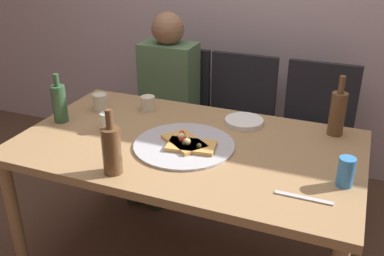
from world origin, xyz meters
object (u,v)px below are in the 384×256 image
at_px(pizza_slice_last, 184,141).
at_px(tumbler_far, 148,103).
at_px(guest_in_sweater, 164,96).
at_px(wine_bottle, 337,113).
at_px(dining_table, 187,156).
at_px(pizza_slice_extra, 191,145).
at_px(table_knife, 304,198).
at_px(plate_stack, 244,122).
at_px(pizza_tray, 184,145).
at_px(chair_middle, 238,116).
at_px(beer_bottle, 59,103).
at_px(tumbler_near, 100,102).
at_px(wine_glass, 107,122).
at_px(soda_can, 346,172).
at_px(water_bottle, 112,149).
at_px(chair_left, 173,106).
at_px(chair_right, 316,128).

distance_m(pizza_slice_last, tumbler_far, 0.47).
bearing_deg(guest_in_sweater, wine_bottle, 162.06).
relative_size(dining_table, pizza_slice_extra, 6.82).
height_order(pizza_slice_extra, table_knife, pizza_slice_extra).
distance_m(tumbler_far, plate_stack, 0.55).
relative_size(pizza_tray, guest_in_sweater, 0.40).
height_order(pizza_slice_last, plate_stack, pizza_slice_last).
relative_size(pizza_tray, table_knife, 2.15).
xyz_separation_m(pizza_slice_extra, chair_middle, (-0.04, 0.93, -0.24)).
height_order(wine_bottle, beer_bottle, wine_bottle).
relative_size(tumbler_near, wine_glass, 0.98).
relative_size(wine_glass, table_knife, 0.43).
xyz_separation_m(soda_can, plate_stack, (-0.53, 0.42, -0.05)).
bearing_deg(chair_middle, wine_glass, 64.23).
bearing_deg(soda_can, guest_in_sweater, 145.09).
bearing_deg(plate_stack, tumbler_near, -171.80).
relative_size(dining_table, pizza_tray, 3.42).
xyz_separation_m(pizza_slice_last, tumbler_near, (-0.60, 0.23, 0.02)).
relative_size(tumbler_near, plate_stack, 0.46).
bearing_deg(water_bottle, plate_stack, 60.88).
distance_m(chair_left, guest_in_sweater, 0.20).
height_order(water_bottle, chair_middle, water_bottle).
xyz_separation_m(dining_table, plate_stack, (0.19, 0.31, 0.08)).
xyz_separation_m(pizza_tray, table_knife, (0.59, -0.23, -0.00)).
bearing_deg(pizza_slice_extra, plate_stack, 68.10).
distance_m(pizza_slice_extra, chair_left, 1.08).
xyz_separation_m(pizza_tray, chair_middle, (0.01, 0.90, -0.22)).
distance_m(pizza_tray, wine_bottle, 0.76).
height_order(dining_table, chair_left, chair_left).
relative_size(dining_table, chair_left, 1.79).
bearing_deg(table_knife, guest_in_sweater, -42.90).
relative_size(wine_bottle, beer_bottle, 1.16).
height_order(soda_can, chair_middle, chair_middle).
xyz_separation_m(plate_stack, chair_middle, (-0.19, 0.56, -0.23)).
xyz_separation_m(pizza_tray, tumbler_near, (-0.60, 0.23, 0.04)).
bearing_deg(wine_bottle, plate_stack, -173.65).
bearing_deg(beer_bottle, water_bottle, -33.67).
distance_m(pizza_slice_extra, beer_bottle, 0.76).
bearing_deg(tumbler_far, guest_in_sweater, 104.39).
bearing_deg(chair_right, tumbler_far, 33.96).
distance_m(dining_table, beer_bottle, 0.73).
xyz_separation_m(tumbler_far, plate_stack, (0.54, 0.02, -0.03)).
relative_size(beer_bottle, chair_right, 0.29).
relative_size(dining_table, pizza_slice_last, 6.35).
xyz_separation_m(water_bottle, guest_in_sweater, (-0.28, 1.08, -0.19)).
bearing_deg(wine_bottle, wine_glass, -160.27).
distance_m(table_knife, chair_middle, 1.29).
bearing_deg(chair_middle, tumbler_far, 58.28).
xyz_separation_m(dining_table, chair_middle, (0.00, 0.87, -0.14)).
distance_m(pizza_tray, wine_glass, 0.43).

